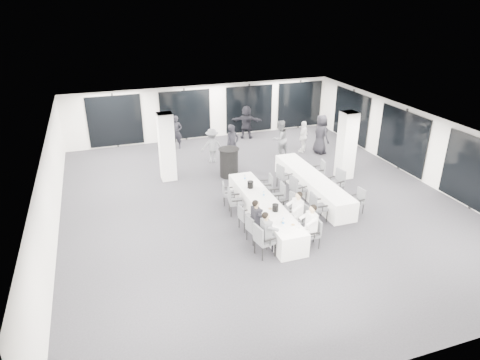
% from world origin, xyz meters
% --- Properties ---
extents(room, '(14.04, 16.04, 2.84)m').
position_xyz_m(room, '(0.89, 1.11, 1.39)').
color(room, '#242429').
rests_on(room, ground).
extents(column_left, '(0.60, 0.60, 2.80)m').
position_xyz_m(column_left, '(-2.80, 3.20, 1.40)').
color(column_left, white).
rests_on(column_left, floor).
extents(column_right, '(0.60, 0.60, 2.80)m').
position_xyz_m(column_right, '(4.20, 1.00, 1.40)').
color(column_right, white).
rests_on(column_right, floor).
extents(banquet_table_main, '(0.90, 5.00, 0.75)m').
position_xyz_m(banquet_table_main, '(-0.37, -1.37, 0.38)').
color(banquet_table_main, white).
rests_on(banquet_table_main, floor).
extents(banquet_table_side, '(0.90, 5.00, 0.75)m').
position_xyz_m(banquet_table_side, '(2.15, -0.03, 0.38)').
color(banquet_table_side, white).
rests_on(banquet_table_side, floor).
extents(cocktail_table, '(0.88, 0.88, 1.22)m').
position_xyz_m(cocktail_table, '(-0.34, 2.64, 0.62)').
color(cocktail_table, black).
rests_on(cocktail_table, floor).
extents(chair_main_left_near, '(0.61, 0.64, 1.03)m').
position_xyz_m(chair_main_left_near, '(-1.21, -3.34, 0.59)').
color(chair_main_left_near, '#4B4E53').
rests_on(chair_main_left_near, floor).
extents(chair_main_left_second, '(0.54, 0.57, 0.91)m').
position_xyz_m(chair_main_left_second, '(-1.20, -2.54, 0.52)').
color(chair_main_left_second, '#4B4E53').
rests_on(chair_main_left_second, floor).
extents(chair_main_left_mid, '(0.50, 0.53, 0.86)m').
position_xyz_m(chair_main_left_mid, '(-1.20, -1.74, 0.49)').
color(chair_main_left_mid, '#4B4E53').
rests_on(chair_main_left_mid, floor).
extents(chair_main_left_fourth, '(0.56, 0.60, 0.97)m').
position_xyz_m(chair_main_left_fourth, '(-1.21, -0.61, 0.55)').
color(chair_main_left_fourth, '#4B4E53').
rests_on(chair_main_left_fourth, floor).
extents(chair_main_left_far, '(0.52, 0.55, 0.86)m').
position_xyz_m(chair_main_left_far, '(-1.20, 0.20, 0.49)').
color(chair_main_left_far, '#4B4E53').
rests_on(chair_main_left_far, floor).
extents(chair_main_right_near, '(0.49, 0.54, 0.91)m').
position_xyz_m(chair_main_right_near, '(0.46, -3.36, 0.52)').
color(chair_main_right_near, '#4B4E53').
rests_on(chair_main_right_near, floor).
extents(chair_main_right_second, '(0.58, 0.61, 0.97)m').
position_xyz_m(chair_main_right_second, '(0.46, -2.41, 0.55)').
color(chair_main_right_second, '#4B4E53').
rests_on(chair_main_right_second, floor).
extents(chair_main_right_mid, '(0.62, 0.65, 1.02)m').
position_xyz_m(chair_main_right_mid, '(0.46, -1.72, 0.58)').
color(chair_main_right_mid, '#4B4E53').
rests_on(chair_main_right_mid, floor).
extents(chair_main_right_fourth, '(0.54, 0.59, 0.98)m').
position_xyz_m(chair_main_right_fourth, '(0.46, -0.71, 0.56)').
color(chair_main_right_fourth, '#4B4E53').
rests_on(chair_main_right_fourth, floor).
extents(chair_main_right_far, '(0.50, 0.54, 0.88)m').
position_xyz_m(chair_main_right_far, '(0.45, 0.32, 0.50)').
color(chair_main_right_far, '#4B4E53').
rests_on(chair_main_right_far, floor).
extents(chair_side_left_near, '(0.53, 0.59, 1.01)m').
position_xyz_m(chair_side_left_near, '(1.31, -1.96, 0.58)').
color(chair_side_left_near, '#4B4E53').
rests_on(chair_side_left_near, floor).
extents(chair_side_left_mid, '(0.57, 0.61, 1.00)m').
position_xyz_m(chair_side_left_mid, '(1.31, -0.41, 0.57)').
color(chair_side_left_mid, '#4B4E53').
rests_on(chair_side_left_mid, floor).
extents(chair_side_left_far, '(0.59, 0.62, 0.99)m').
position_xyz_m(chair_side_left_far, '(1.32, 0.82, 0.56)').
color(chair_side_left_far, '#4B4E53').
rests_on(chair_side_left_far, floor).
extents(chair_side_right_near, '(0.49, 0.54, 0.89)m').
position_xyz_m(chair_side_right_near, '(2.98, -1.89, 0.51)').
color(chair_side_right_near, '#4B4E53').
rests_on(chair_side_right_near, floor).
extents(chair_side_right_mid, '(0.61, 0.65, 1.03)m').
position_xyz_m(chair_side_right_mid, '(2.99, -0.45, 0.59)').
color(chair_side_right_mid, '#4B4E53').
rests_on(chair_side_right_mid, floor).
extents(chair_side_right_far, '(0.54, 0.57, 0.92)m').
position_xyz_m(chair_side_right_far, '(2.98, 0.90, 0.53)').
color(chair_side_right_far, '#4B4E53').
rests_on(chair_side_right_far, floor).
extents(seated_guest_a, '(0.50, 0.38, 1.44)m').
position_xyz_m(seated_guest_a, '(-1.04, -3.33, 0.81)').
color(seated_guest_a, slate).
rests_on(seated_guest_a, floor).
extents(seated_guest_b, '(0.50, 0.38, 1.44)m').
position_xyz_m(seated_guest_b, '(-1.04, -2.53, 0.81)').
color(seated_guest_b, black).
rests_on(seated_guest_b, floor).
extents(seated_guest_c, '(0.50, 0.38, 1.44)m').
position_xyz_m(seated_guest_c, '(0.30, -3.36, 0.81)').
color(seated_guest_c, white).
rests_on(seated_guest_c, floor).
extents(seated_guest_d, '(0.50, 0.38, 1.44)m').
position_xyz_m(seated_guest_d, '(0.30, -2.42, 0.81)').
color(seated_guest_d, white).
rests_on(seated_guest_d, floor).
extents(standing_guest_a, '(0.91, 0.82, 2.08)m').
position_xyz_m(standing_guest_a, '(0.23, 3.92, 1.04)').
color(standing_guest_a, black).
rests_on(standing_guest_a, floor).
extents(standing_guest_b, '(1.09, 0.85, 1.98)m').
position_xyz_m(standing_guest_b, '(2.62, 4.10, 0.99)').
color(standing_guest_b, slate).
rests_on(standing_guest_b, floor).
extents(standing_guest_c, '(1.21, 0.71, 1.78)m').
position_xyz_m(standing_guest_c, '(-0.56, 4.45, 0.89)').
color(standing_guest_c, slate).
rests_on(standing_guest_c, floor).
extents(standing_guest_d, '(1.14, 1.11, 1.73)m').
position_xyz_m(standing_guest_d, '(3.97, 4.34, 0.87)').
color(standing_guest_d, white).
rests_on(standing_guest_d, floor).
extents(standing_guest_e, '(0.79, 1.12, 2.14)m').
position_xyz_m(standing_guest_e, '(4.65, 3.89, 1.07)').
color(standing_guest_e, black).
rests_on(standing_guest_e, floor).
extents(standing_guest_f, '(1.95, 1.38, 1.99)m').
position_xyz_m(standing_guest_f, '(2.07, 7.20, 0.99)').
color(standing_guest_f, black).
rests_on(standing_guest_f, floor).
extents(standing_guest_g, '(0.84, 0.77, 1.85)m').
position_xyz_m(standing_guest_g, '(-1.72, 6.84, 0.92)').
color(standing_guest_g, black).
rests_on(standing_guest_g, floor).
extents(standing_guest_h, '(0.77, 1.00, 1.83)m').
position_xyz_m(standing_guest_h, '(4.98, 2.00, 0.91)').
color(standing_guest_h, white).
rests_on(standing_guest_h, floor).
extents(ice_bucket_near, '(0.20, 0.20, 0.23)m').
position_xyz_m(ice_bucket_near, '(-0.31, -2.16, 0.87)').
color(ice_bucket_near, black).
rests_on(ice_bucket_near, banquet_table_main).
extents(ice_bucket_far, '(0.22, 0.22, 0.25)m').
position_xyz_m(ice_bucket_far, '(-0.46, -0.27, 0.88)').
color(ice_bucket_far, black).
rests_on(ice_bucket_far, banquet_table_main).
extents(water_bottle_a, '(0.08, 0.08, 0.24)m').
position_xyz_m(water_bottle_a, '(-0.45, -3.08, 0.87)').
color(water_bottle_a, silver).
rests_on(water_bottle_a, banquet_table_main).
extents(water_bottle_b, '(0.06, 0.06, 0.20)m').
position_xyz_m(water_bottle_b, '(-0.27, -1.08, 0.85)').
color(water_bottle_b, silver).
rests_on(water_bottle_b, banquet_table_main).
extents(water_bottle_c, '(0.06, 0.06, 0.20)m').
position_xyz_m(water_bottle_c, '(-0.41, 0.44, 0.85)').
color(water_bottle_c, silver).
rests_on(water_bottle_c, banquet_table_main).
extents(plate_a, '(0.18, 0.18, 0.03)m').
position_xyz_m(plate_a, '(-0.39, -2.92, 0.76)').
color(plate_a, white).
rests_on(plate_a, banquet_table_main).
extents(plate_b, '(0.19, 0.19, 0.03)m').
position_xyz_m(plate_b, '(-0.16, -3.17, 0.76)').
color(plate_b, white).
rests_on(plate_b, banquet_table_main).
extents(plate_c, '(0.18, 0.18, 0.03)m').
position_xyz_m(plate_c, '(-0.41, -1.99, 0.76)').
color(plate_c, white).
rests_on(plate_c, banquet_table_main).
extents(wine_glass, '(0.07, 0.07, 0.19)m').
position_xyz_m(wine_glass, '(-0.07, -3.38, 0.89)').
color(wine_glass, silver).
rests_on(wine_glass, banquet_table_main).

